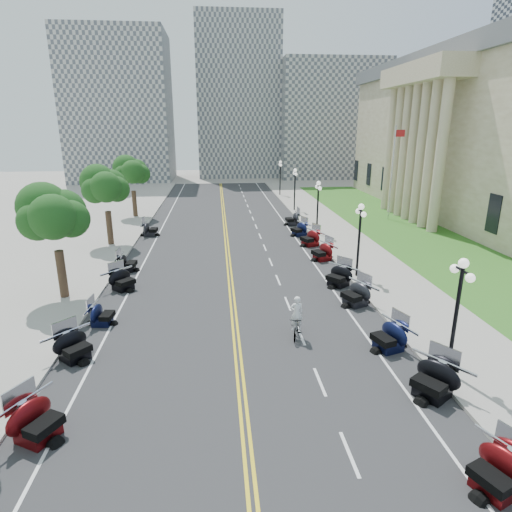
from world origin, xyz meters
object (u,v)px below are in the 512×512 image
object	(u,v)px
bicycle	(296,326)
cyclist_rider	(297,298)
motorcycle_n_3	(434,378)
flagpole	(392,174)

from	to	relation	value
bicycle	cyclist_rider	world-z (taller)	cyclist_rider
motorcycle_n_3	cyclist_rider	size ratio (longest dim) A/B	1.24
motorcycle_n_3	cyclist_rider	bearing A→B (deg)	-175.29
flagpole	cyclist_rider	size ratio (longest dim) A/B	5.61
cyclist_rider	flagpole	bearing A→B (deg)	-120.03
flagpole	motorcycle_n_3	bearing A→B (deg)	-108.93
flagpole	bicycle	distance (m)	30.43
cyclist_rider	motorcycle_n_3	bearing A→B (deg)	129.46
flagpole	cyclist_rider	distance (m)	30.25
motorcycle_n_3	cyclist_rider	xyz separation A→B (m)	(-4.32, 5.25, 1.25)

